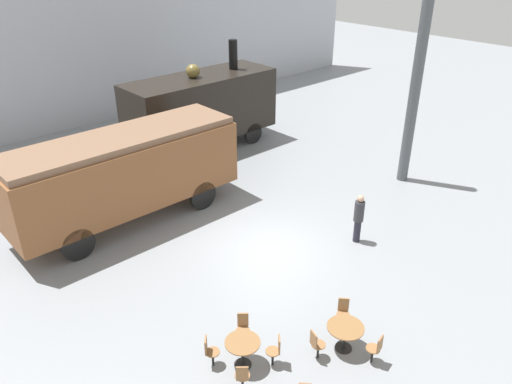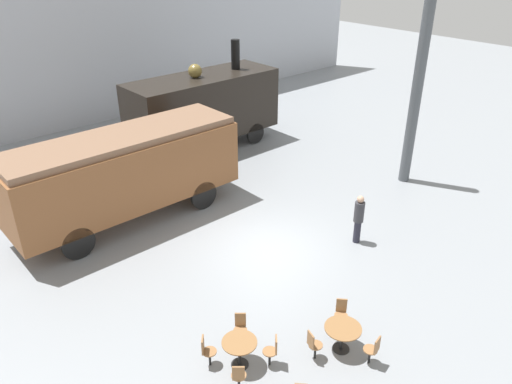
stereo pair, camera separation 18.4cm
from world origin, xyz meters
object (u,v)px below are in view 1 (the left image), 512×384
object	(u,v)px
steam_locomotive	(201,106)
cafe_table_mid	(243,347)
cafe_table_near	(345,331)
passenger_coach_wooden	(124,170)
visitor_person	(359,217)
cafe_chair_0	(376,348)

from	to	relation	value
steam_locomotive	cafe_table_mid	bearing A→B (deg)	-123.01
cafe_table_near	cafe_table_mid	distance (m)	2.64
steam_locomotive	cafe_table_near	xyz separation A→B (m)	(-5.49, -13.29, -1.55)
passenger_coach_wooden	visitor_person	size ratio (longest dim) A/B	4.69
steam_locomotive	cafe_table_mid	distance (m)	14.35
cafe_chair_0	visitor_person	bearing A→B (deg)	-59.76
cafe_table_near	cafe_chair_0	bearing A→B (deg)	-78.04
cafe_chair_0	visitor_person	world-z (taller)	visitor_person
cafe_table_near	steam_locomotive	bearing A→B (deg)	67.57
cafe_table_mid	visitor_person	distance (m)	6.79
steam_locomotive	passenger_coach_wooden	world-z (taller)	steam_locomotive
cafe_table_mid	cafe_chair_0	world-z (taller)	cafe_chair_0
cafe_table_mid	visitor_person	xyz separation A→B (m)	(6.59, 1.59, 0.38)
cafe_table_mid	cafe_chair_0	distance (m)	3.27
passenger_coach_wooden	cafe_table_near	xyz separation A→B (m)	(0.75, -9.51, -1.43)
cafe_table_near	cafe_chair_0	size ratio (longest dim) A/B	1.09
cafe_table_near	passenger_coach_wooden	bearing A→B (deg)	94.53
passenger_coach_wooden	cafe_chair_0	distance (m)	10.48
cafe_table_mid	cafe_chair_0	bearing A→B (deg)	-41.15
passenger_coach_wooden	cafe_table_near	size ratio (longest dim) A/B	8.87
cafe_table_near	cafe_table_mid	xyz separation A→B (m)	(-2.29, 1.33, 0.01)
cafe_chair_0	visitor_person	distance (m)	5.59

